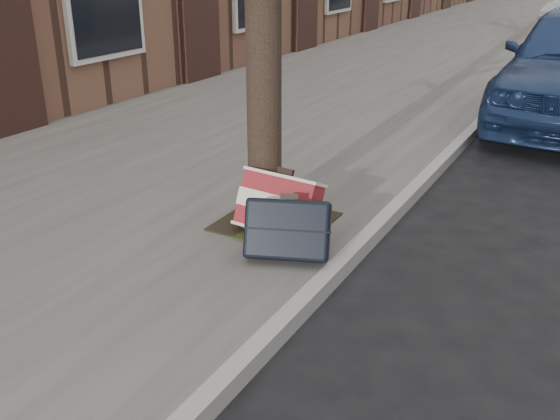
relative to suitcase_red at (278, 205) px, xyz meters
The scene contains 5 objects.
ground 2.15m from the suitcase_red, 28.36° to the right, with size 120.00×120.00×0.00m, color black.
near_sidewalk 14.12m from the suitcase_red, 97.48° to the left, with size 5.00×70.00×0.12m, color slate.
dirt_patch 0.34m from the suitcase_red, 125.24° to the left, with size 0.85×0.85×0.01m, color black.
suitcase_red is the anchor object (origin of this frame).
suitcase_navy 0.43m from the suitcase_red, 52.07° to the right, with size 0.61×0.20×0.44m, color black.
Camera 1 is at (0.32, -2.94, 2.22)m, focal length 40.00 mm.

